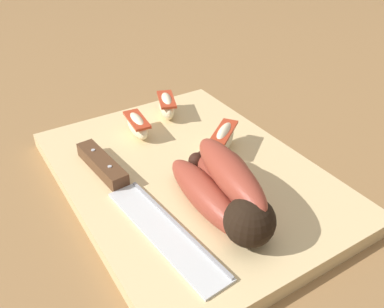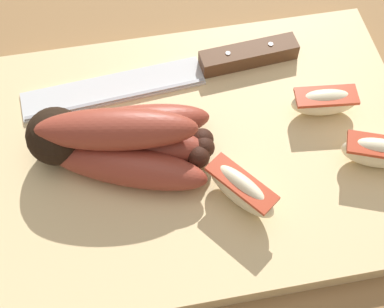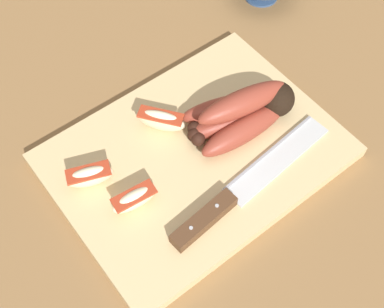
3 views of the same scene
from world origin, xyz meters
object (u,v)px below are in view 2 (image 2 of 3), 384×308
at_px(chefs_knife, 203,67).
at_px(apple_wedge_middle, 325,102).
at_px(banana_bunch, 117,140).
at_px(apple_wedge_near, 378,152).
at_px(apple_wedge_far, 241,189).

xyz_separation_m(chefs_knife, apple_wedge_middle, (-0.10, 0.07, 0.01)).
bearing_deg(apple_wedge_middle, banana_bunch, 3.95).
bearing_deg(apple_wedge_near, apple_wedge_far, 6.67).
height_order(chefs_knife, apple_wedge_far, apple_wedge_far).
bearing_deg(apple_wedge_far, chefs_knife, -88.71).
relative_size(chefs_knife, apple_wedge_middle, 4.34).
relative_size(chefs_knife, apple_wedge_near, 4.21).
distance_m(apple_wedge_middle, apple_wedge_far, 0.13).
relative_size(banana_bunch, apple_wedge_middle, 2.54).
distance_m(banana_bunch, apple_wedge_far, 0.12).
bearing_deg(chefs_knife, banana_bunch, 41.96).
relative_size(banana_bunch, chefs_knife, 0.59).
xyz_separation_m(apple_wedge_middle, apple_wedge_far, (0.10, 0.08, 0.00)).
bearing_deg(banana_bunch, apple_wedge_middle, -176.05).
xyz_separation_m(chefs_knife, apple_wedge_far, (-0.00, 0.15, 0.01)).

